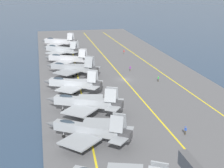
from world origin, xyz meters
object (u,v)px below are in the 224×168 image
parked_jet_sixth (67,58)px  crew_purple_vest (130,68)px  crew_green_vest (158,78)px  parked_jet_second (88,130)px  parked_jet_eighth (59,41)px  crew_blue_vest (185,130)px  parked_jet_third (85,102)px  crew_red_vest (124,52)px  parked_jet_fifth (72,68)px  parked_jet_fourth (73,83)px  parked_jet_seventh (62,49)px

parked_jet_sixth → crew_purple_vest: parked_jet_sixth is taller
crew_purple_vest → parked_jet_sixth: bearing=57.4°
crew_green_vest → parked_jet_sixth: bearing=43.3°
parked_jet_second → parked_jet_eighth: parked_jet_eighth is taller
crew_blue_vest → crew_purple_vest: crew_blue_vest is taller
parked_jet_eighth → crew_green_vest: (-54.84, -24.13, -1.74)m
parked_jet_third → crew_red_vest: 60.79m
parked_jet_fifth → parked_jet_sixth: 13.64m
parked_jet_second → parked_jet_fifth: bearing=-2.1°
parked_jet_fourth → crew_blue_vest: parked_jet_fourth is taller
crew_blue_vest → crew_red_vest: bearing=-4.7°
crew_blue_vest → crew_purple_vest: size_ratio=1.06×
crew_blue_vest → parked_jet_sixth: bearing=16.1°
crew_green_vest → crew_blue_vest: size_ratio=1.01×
parked_jet_third → parked_jet_fifth: parked_jet_fifth is taller
parked_jet_fifth → crew_purple_vest: size_ratio=9.92×
crew_green_vest → crew_blue_vest: bearing=169.0°
parked_jet_third → crew_purple_vest: (32.16, -18.64, -1.82)m
parked_jet_seventh → crew_red_vest: parked_jet_seventh is taller
parked_jet_fourth → crew_blue_vest: bearing=-148.2°
crew_red_vest → crew_purple_vest: size_ratio=1.08×
crew_red_vest → parked_jet_third: bearing=158.1°
parked_jet_eighth → crew_purple_vest: size_ratio=9.44×
parked_jet_fourth → parked_jet_sixth: bearing=-2.3°
parked_jet_second → parked_jet_seventh: 70.79m
parked_jet_eighth → parked_jet_fourth: bearing=179.7°
parked_jet_fifth → crew_blue_vest: 47.48m
parked_jet_second → crew_blue_vest: size_ratio=9.15×
parked_jet_fourth → parked_jet_sixth: size_ratio=0.97×
parked_jet_sixth → parked_jet_seventh: 13.58m
crew_red_vest → crew_blue_vest: bearing=175.3°
parked_jet_seventh → parked_jet_third: bearing=-179.2°
parked_jet_fourth → parked_jet_sixth: 29.18m
parked_jet_eighth → crew_purple_vest: parked_jet_eighth is taller
parked_jet_fifth → parked_jet_eighth: parked_jet_fifth is taller
parked_jet_fourth → crew_green_vest: bearing=-79.6°
parked_jet_second → crew_green_vest: bearing=-37.0°
parked_jet_second → parked_jet_fourth: (28.09, -0.12, 0.06)m
parked_jet_second → parked_jet_third: (13.21, -1.18, 0.30)m
parked_jet_fifth → parked_jet_seventh: (27.18, 1.21, 0.08)m
parked_jet_seventh → crew_purple_vest: bearing=-142.6°
parked_jet_fifth → parked_jet_eighth: 43.80m
parked_jet_third → parked_jet_sixth: 44.03m
parked_jet_seventh → crew_red_vest: (-1.20, -23.47, -1.63)m
parked_jet_sixth → crew_green_vest: size_ratio=9.16×
parked_jet_third → crew_green_vest: size_ratio=9.66×
parked_jet_seventh → crew_purple_vest: (-25.41, -19.44, -1.70)m
parked_jet_fourth → crew_red_vest: (41.51, -23.72, -1.51)m
parked_jet_third → parked_jet_seventh: 57.58m
parked_jet_second → crew_purple_vest: 49.54m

